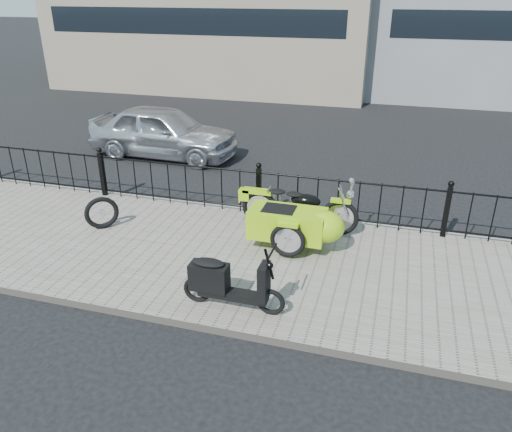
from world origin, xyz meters
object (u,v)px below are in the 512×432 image
(spare_tire, at_px, (102,213))
(sedan_car, at_px, (163,132))
(motorcycle_sidecar, at_px, (299,221))
(scooter, at_px, (226,283))

(spare_tire, bearing_deg, sedan_car, 101.96)
(motorcycle_sidecar, distance_m, scooter, 2.19)
(scooter, bearing_deg, sedan_car, 122.35)
(motorcycle_sidecar, xyz_separation_m, scooter, (-0.60, -2.10, -0.08))
(scooter, bearing_deg, motorcycle_sidecar, 74.05)
(spare_tire, bearing_deg, scooter, -29.50)
(motorcycle_sidecar, height_order, spare_tire, motorcycle_sidecar)
(scooter, distance_m, spare_tire, 3.53)
(scooter, xyz_separation_m, sedan_car, (-4.06, 6.41, 0.17))
(motorcycle_sidecar, bearing_deg, spare_tire, -174.30)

